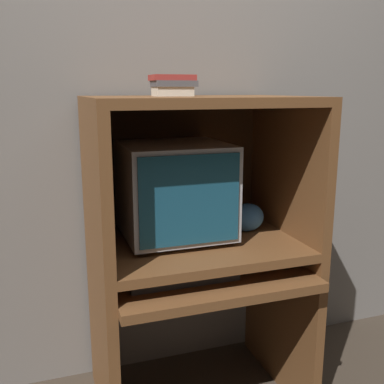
{
  "coord_description": "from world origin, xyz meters",
  "views": [
    {
      "loc": [
        -0.6,
        -1.36,
        1.36
      ],
      "look_at": [
        -0.02,
        0.32,
        0.96
      ],
      "focal_mm": 42.0,
      "sensor_mm": 36.0,
      "label": 1
    }
  ],
  "objects_px": {
    "mouse": "(243,266)",
    "snack_bag": "(247,217)",
    "keyboard": "(182,277)",
    "book_stack": "(173,85)",
    "crt_monitor": "(175,190)"
  },
  "relations": [
    {
      "from": "mouse",
      "to": "book_stack",
      "type": "relative_size",
      "value": 0.44
    },
    {
      "from": "keyboard",
      "to": "book_stack",
      "type": "bearing_deg",
      "value": 81.29
    },
    {
      "from": "crt_monitor",
      "to": "keyboard",
      "type": "relative_size",
      "value": 1.03
    },
    {
      "from": "crt_monitor",
      "to": "mouse",
      "type": "bearing_deg",
      "value": -42.26
    },
    {
      "from": "keyboard",
      "to": "book_stack",
      "type": "height_order",
      "value": "book_stack"
    },
    {
      "from": "keyboard",
      "to": "crt_monitor",
      "type": "bearing_deg",
      "value": 79.91
    },
    {
      "from": "keyboard",
      "to": "snack_bag",
      "type": "distance_m",
      "value": 0.44
    },
    {
      "from": "keyboard",
      "to": "snack_bag",
      "type": "height_order",
      "value": "snack_bag"
    },
    {
      "from": "mouse",
      "to": "book_stack",
      "type": "xyz_separation_m",
      "value": [
        -0.23,
        0.19,
        0.71
      ]
    },
    {
      "from": "mouse",
      "to": "snack_bag",
      "type": "distance_m",
      "value": 0.26
    },
    {
      "from": "keyboard",
      "to": "mouse",
      "type": "height_order",
      "value": "mouse"
    },
    {
      "from": "book_stack",
      "to": "mouse",
      "type": "bearing_deg",
      "value": -39.17
    },
    {
      "from": "book_stack",
      "to": "crt_monitor",
      "type": "bearing_deg",
      "value": 62.53
    },
    {
      "from": "crt_monitor",
      "to": "keyboard",
      "type": "distance_m",
      "value": 0.36
    },
    {
      "from": "snack_bag",
      "to": "book_stack",
      "type": "xyz_separation_m",
      "value": [
        -0.34,
        -0.0,
        0.56
      ]
    }
  ]
}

